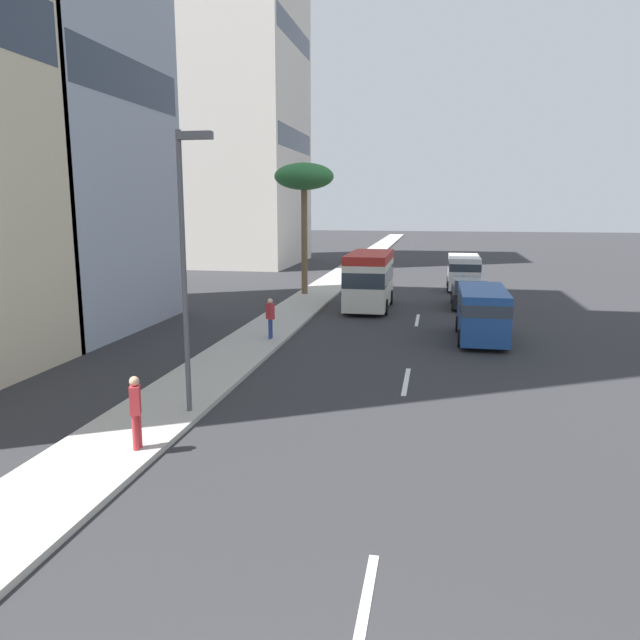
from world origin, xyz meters
name	(u,v)px	position (x,y,z in m)	size (l,w,h in m)	color
ground_plane	(420,305)	(31.50, 0.00, 0.00)	(198.00, 198.00, 0.00)	#2D2D30
sidewalk_right	(308,301)	(31.50, 6.61, 0.07)	(162.00, 2.60, 0.15)	#B2ADA3
lane_stripe_near	(363,619)	(3.84, 0.00, 0.01)	(3.20, 0.16, 0.01)	silver
lane_stripe_mid	(406,381)	(15.83, 0.00, 0.01)	(3.20, 0.16, 0.01)	silver
lane_stripe_far	(417,320)	(26.84, 0.00, 0.01)	(3.20, 0.16, 0.01)	silver
car_lead	(469,293)	(31.41, -2.70, 0.78)	(4.43, 1.91, 1.66)	black
minibus_second	(369,278)	(29.80, 2.77, 1.70)	(6.02, 2.35, 3.11)	silver
van_third	(482,311)	(22.79, -2.83, 1.27)	(5.20, 2.06, 2.21)	#1E478C
van_fourth	(464,270)	(38.84, -2.67, 1.31)	(5.07, 2.14, 2.28)	white
pedestrian_near_lamp	(136,409)	(8.61, 5.83, 1.12)	(0.38, 0.32, 1.74)	red
pedestrian_mid_block	(270,316)	(20.71, 5.94, 1.10)	(0.36, 0.39, 1.72)	navy
palm_tree	(304,179)	(33.92, 7.32, 7.24)	(3.65, 3.65, 8.07)	brown
street_lamp	(186,245)	(11.37, 5.60, 4.69)	(0.24, 0.97, 7.45)	#4C4C51
office_tower_far	(222,55)	(54.08, 19.45, 19.32)	(14.19, 13.98, 38.65)	silver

